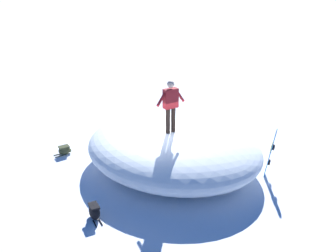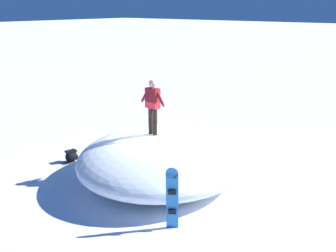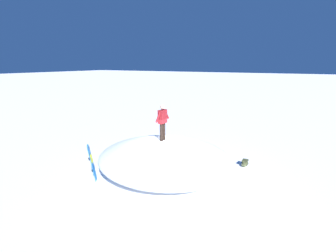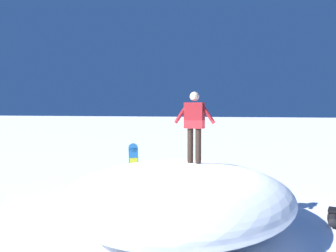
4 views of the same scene
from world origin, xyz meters
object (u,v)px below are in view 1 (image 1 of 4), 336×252
snowboarder_standing (171,103)px  backpack_far (65,150)px  snowboard_primary_upright (271,152)px  backpack_near (94,211)px

snowboarder_standing → backpack_far: bearing=-146.9°
snowboard_primary_upright → backpack_far: size_ratio=2.63×
snowboarder_standing → backpack_near: size_ratio=2.48×
snowboard_primary_upright → backpack_near: size_ratio=2.48×
snowboard_primary_upright → backpack_near: snowboard_primary_upright is taller
snowboarder_standing → backpack_near: (0.71, -3.17, -2.23)m
snowboarder_standing → backpack_far: snowboarder_standing is taller
snowboard_primary_upright → backpack_far: 7.27m
snowboard_primary_upright → snowboarder_standing: bearing=-131.0°
backpack_far → backpack_near: bearing=-12.8°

